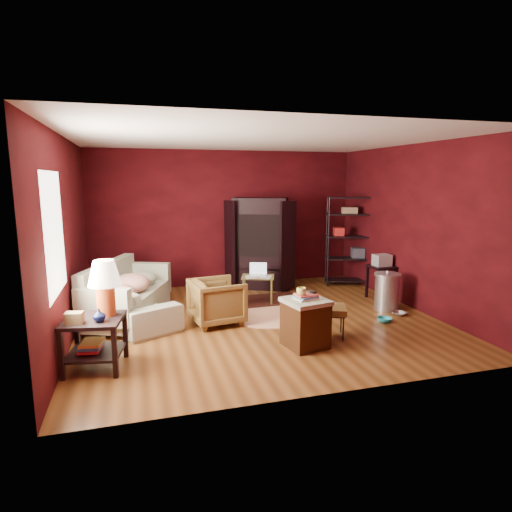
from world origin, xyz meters
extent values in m
cube|color=brown|center=(0.00, 0.00, -0.01)|extent=(5.50, 5.00, 0.02)
cube|color=white|center=(0.00, 0.00, 2.81)|extent=(5.50, 5.00, 0.02)
cube|color=#470A0F|center=(0.00, 2.51, 1.40)|extent=(5.50, 0.02, 2.80)
cube|color=#470A0F|center=(0.00, -2.51, 1.40)|extent=(5.50, 0.02, 2.80)
cube|color=#470A0F|center=(-2.76, 0.00, 1.40)|extent=(0.02, 5.00, 2.80)
cube|color=#470A0F|center=(2.76, 0.00, 1.40)|extent=(0.02, 5.00, 2.80)
cube|color=white|center=(-2.73, -1.00, 1.60)|extent=(0.02, 1.20, 1.40)
imported|color=#A0A790|center=(-2.01, 0.56, 0.41)|extent=(1.42, 2.15, 0.82)
imported|color=black|center=(-0.68, 0.03, 0.38)|extent=(0.80, 0.84, 0.76)
imported|color=#AFB1B6|center=(2.29, -0.42, 0.11)|extent=(0.23, 0.13, 0.23)
imported|color=#28ADBE|center=(1.86, -0.65, 0.11)|extent=(0.23, 0.10, 0.22)
imported|color=#0E1747|center=(-2.28, -1.31, 0.68)|extent=(0.16, 0.17, 0.14)
imported|color=#E8E371|center=(0.20, -1.26, 0.79)|extent=(0.15, 0.13, 0.12)
cube|color=black|center=(-2.36, -1.16, 0.59)|extent=(0.75, 0.75, 0.04)
cube|color=black|center=(-2.36, -1.16, 0.19)|extent=(0.70, 0.70, 0.03)
cube|color=black|center=(-2.70, -1.40, 0.30)|extent=(0.06, 0.06, 0.60)
cube|color=black|center=(-2.13, -1.50, 0.30)|extent=(0.06, 0.06, 0.60)
cube|color=black|center=(-2.60, -0.83, 0.30)|extent=(0.06, 0.06, 0.60)
cube|color=black|center=(-2.02, -0.93, 0.30)|extent=(0.06, 0.06, 0.60)
cylinder|color=orange|center=(-2.22, -1.08, 0.80)|extent=(0.25, 0.25, 0.37)
cone|color=#F2E5C6|center=(-2.22, -1.08, 1.13)|extent=(0.45, 0.45, 0.30)
cube|color=#988652|center=(-2.55, -1.29, 0.68)|extent=(0.21, 0.16, 0.13)
cube|color=#DD373F|center=(-2.41, -1.16, 0.24)|extent=(0.29, 0.34, 0.03)
cube|color=#3792DD|center=(-2.40, -1.16, 0.28)|extent=(0.29, 0.34, 0.03)
cube|color=#F8D452|center=(-2.39, -1.16, 0.32)|extent=(0.29, 0.34, 0.03)
cube|color=#A0A790|center=(-1.99, 0.57, 0.27)|extent=(1.38, 1.98, 0.39)
cube|color=#A0A790|center=(-2.30, 0.69, 0.53)|extent=(0.83, 1.77, 0.77)
cube|color=#A0A790|center=(-2.32, -0.28, 0.48)|extent=(0.78, 0.44, 0.53)
cube|color=#A0A790|center=(-1.65, 1.42, 0.48)|extent=(0.78, 0.44, 0.53)
ellipsoid|color=#B8301A|center=(-2.13, 0.06, 0.58)|extent=(0.65, 0.65, 0.27)
ellipsoid|color=#B8301A|center=(-1.94, 0.55, 0.60)|extent=(0.72, 0.72, 0.31)
ellipsoid|color=#A0A790|center=(-1.77, 1.00, 0.56)|extent=(0.60, 0.60, 0.25)
cube|color=#44240F|center=(0.28, -1.22, 0.30)|extent=(0.59, 0.59, 0.60)
cube|color=#A0A790|center=(0.28, -1.22, 0.63)|extent=(0.63, 0.63, 0.06)
cube|color=beige|center=(0.28, -1.22, 0.67)|extent=(0.33, 0.28, 0.02)
cube|color=#4F7FB9|center=(0.28, -1.22, 0.69)|extent=(0.33, 0.29, 0.02)
cube|color=#D3554F|center=(0.28, -1.22, 0.71)|extent=(0.29, 0.23, 0.02)
cube|color=black|center=(0.36, -1.17, 0.74)|extent=(0.14, 0.18, 0.02)
cube|color=black|center=(0.76, -0.97, 0.40)|extent=(0.56, 0.56, 0.09)
cube|color=black|center=(0.76, -0.97, 0.34)|extent=(0.50, 0.50, 0.02)
cylinder|color=black|center=(0.53, -1.07, 0.18)|extent=(0.03, 0.03, 0.35)
cylinder|color=black|center=(0.85, -1.20, 0.18)|extent=(0.03, 0.03, 0.35)
cylinder|color=black|center=(0.66, -0.75, 0.18)|extent=(0.03, 0.03, 0.35)
cylinder|color=black|center=(0.98, -0.88, 0.18)|extent=(0.03, 0.03, 0.35)
cylinder|color=#ECE2C5|center=(0.23, 0.20, 0.01)|extent=(1.57, 1.57, 0.01)
cube|color=#4B1B14|center=(0.44, 1.01, 0.02)|extent=(1.23, 0.83, 0.01)
cube|color=brown|center=(0.24, 0.93, 0.48)|extent=(0.68, 0.57, 0.03)
cylinder|color=brown|center=(-0.05, 0.85, 0.24)|extent=(0.04, 0.04, 0.48)
cylinder|color=brown|center=(0.43, 0.69, 0.24)|extent=(0.04, 0.04, 0.48)
cylinder|color=brown|center=(0.06, 1.16, 0.24)|extent=(0.04, 0.04, 0.48)
cylinder|color=brown|center=(0.53, 1.00, 0.24)|extent=(0.04, 0.04, 0.48)
cube|color=silver|center=(0.25, 0.96, 0.50)|extent=(0.36, 0.30, 0.02)
cube|color=silver|center=(0.29, 1.06, 0.61)|extent=(0.31, 0.16, 0.21)
cube|color=#BBBAB5|center=(0.10, 0.87, 0.50)|extent=(0.23, 0.31, 0.00)
cube|color=#BBBAB5|center=(0.34, 0.80, 0.50)|extent=(0.32, 0.35, 0.00)
cube|color=black|center=(0.61, 2.01, 0.92)|extent=(1.22, 0.98, 1.85)
cube|color=black|center=(0.57, 1.92, 1.12)|extent=(0.98, 0.77, 0.83)
cube|color=black|center=(-0.03, 2.01, 0.92)|extent=(0.13, 0.44, 1.75)
cube|color=black|center=(1.02, 1.52, 0.92)|extent=(0.40, 0.26, 1.75)
cube|color=#292C2E|center=(0.59, 1.96, 1.02)|extent=(0.75, 0.69, 0.51)
cube|color=black|center=(0.48, 1.74, 1.02)|extent=(0.45, 0.21, 0.39)
cube|color=black|center=(0.59, 1.96, 0.44)|extent=(1.00, 0.81, 0.05)
cylinder|color=black|center=(1.98, 1.68, 0.93)|extent=(0.03, 0.03, 1.86)
cylinder|color=black|center=(2.80, 1.40, 0.93)|extent=(0.03, 0.03, 1.86)
cylinder|color=black|center=(2.10, 2.04, 0.93)|extent=(0.03, 0.03, 1.86)
cylinder|color=black|center=(2.92, 1.76, 0.93)|extent=(0.03, 0.03, 1.86)
cube|color=black|center=(2.45, 1.72, 0.10)|extent=(0.99, 0.67, 0.03)
cube|color=black|center=(2.45, 1.72, 0.57)|extent=(0.99, 0.67, 0.03)
cube|color=black|center=(2.45, 1.72, 1.03)|extent=(0.99, 0.67, 0.03)
cube|color=black|center=(2.45, 1.72, 1.50)|extent=(0.99, 0.67, 0.03)
cube|color=black|center=(2.45, 1.72, 1.84)|extent=(0.99, 0.67, 0.03)
cube|color=#AA1C1C|center=(2.25, 1.79, 1.14)|extent=(0.28, 0.31, 0.17)
cube|color=#383847|center=(2.64, 1.65, 0.69)|extent=(0.33, 0.33, 0.21)
cube|color=#8E7155|center=(2.45, 1.72, 1.58)|extent=(0.36, 0.30, 0.12)
cube|color=black|center=(2.52, 0.54, 0.61)|extent=(0.44, 0.44, 0.04)
cube|color=black|center=(2.35, 0.36, 0.31)|extent=(0.04, 0.04, 0.61)
cube|color=black|center=(2.71, 0.37, 0.31)|extent=(0.04, 0.04, 0.61)
cube|color=black|center=(2.33, 0.71, 0.31)|extent=(0.04, 0.04, 0.61)
cube|color=black|center=(2.69, 0.73, 0.31)|extent=(0.04, 0.04, 0.61)
cube|color=#B4B4B9|center=(2.52, 0.54, 0.74)|extent=(0.31, 0.25, 0.21)
cylinder|color=silver|center=(2.24, -0.08, 0.30)|extent=(0.50, 0.50, 0.60)
cylinder|color=silver|center=(2.24, -0.08, 0.62)|extent=(0.55, 0.55, 0.04)
sphere|color=silver|center=(2.24, -0.08, 0.66)|extent=(0.08, 0.08, 0.06)
camera|label=1|loc=(-1.85, -6.27, 2.20)|focal=30.00mm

